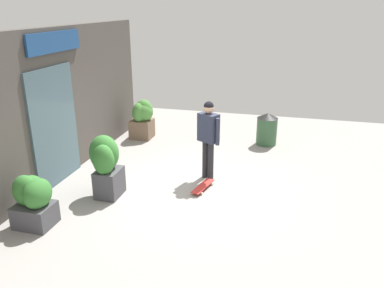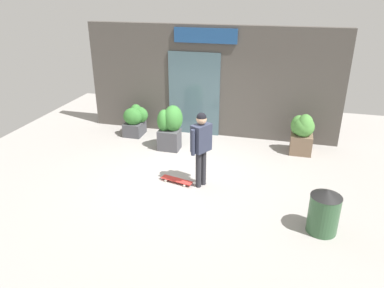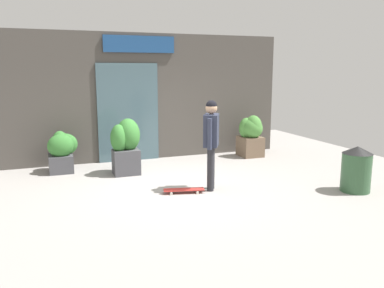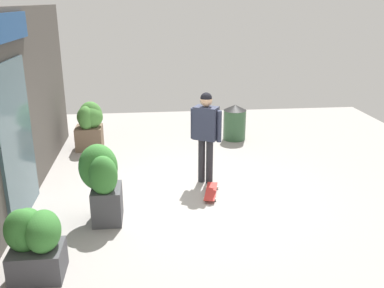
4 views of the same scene
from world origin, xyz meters
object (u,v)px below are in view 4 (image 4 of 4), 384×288
at_px(trash_bin, 235,122).
at_px(planter_box_left, 89,123).
at_px(skateboard, 211,191).
at_px(planter_box_right, 33,239).
at_px(planter_box_mid, 102,180).
at_px(skateboarder, 206,128).

bearing_deg(trash_bin, planter_box_left, 95.76).
height_order(skateboard, planter_box_left, planter_box_left).
bearing_deg(planter_box_left, skateboard, -138.82).
bearing_deg(planter_box_left, trash_bin, -84.24).
relative_size(skateboard, planter_box_left, 0.71).
height_order(planter_box_right, planter_box_mid, planter_box_mid).
bearing_deg(planter_box_mid, skateboard, -67.97).
bearing_deg(planter_box_right, planter_box_left, -1.27).
distance_m(planter_box_left, planter_box_mid, 3.58).
xyz_separation_m(planter_box_left, trash_bin, (0.35, -3.50, -0.18)).
xyz_separation_m(planter_box_right, trash_bin, (5.22, -3.61, -0.06)).
relative_size(planter_box_left, planter_box_right, 1.20).
xyz_separation_m(skateboarder, planter_box_mid, (-1.30, 1.80, -0.40)).
bearing_deg(planter_box_right, planter_box_mid, -28.48).
distance_m(skateboarder, planter_box_right, 3.70).
bearing_deg(skateboard, trash_bin, 174.49).
relative_size(skateboarder, skateboard, 2.20).
bearing_deg(trash_bin, skateboard, 161.28).
relative_size(skateboarder, trash_bin, 1.98).
xyz_separation_m(skateboard, trash_bin, (3.14, -1.06, 0.38)).
xyz_separation_m(skateboarder, planter_box_left, (2.22, 2.42, -0.45)).
xyz_separation_m(planter_box_left, planter_box_right, (-4.86, 0.11, -0.12)).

